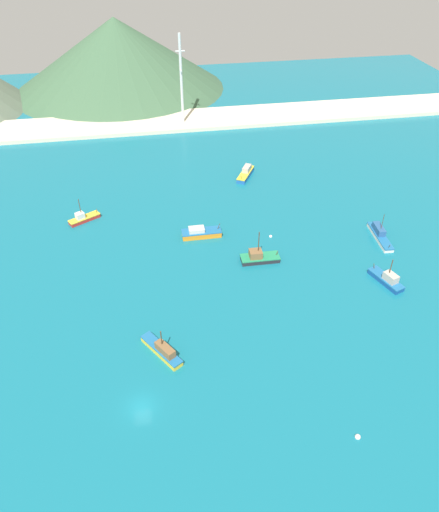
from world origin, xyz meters
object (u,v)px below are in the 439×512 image
fishing_boat_8 (387,279)px  buoy_1 (358,437)px  buoy_0 (271,236)px  radio_tower (181,81)px  fishing_boat_3 (201,233)px  fishing_boat_0 (380,234)px  fishing_boat_7 (83,218)px  fishing_boat_5 (246,173)px  fishing_boat_6 (162,350)px  fishing_boat_1 (259,257)px

fishing_boat_8 → buoy_1: size_ratio=9.96×
buoy_0 → radio_tower: size_ratio=0.03×
fishing_boat_3 → radio_tower: radio_tower is taller
fishing_boat_3 → fishing_boat_0: bearing=-10.9°
fishing_boat_0 → buoy_1: fishing_boat_0 is taller
fishing_boat_0 → fishing_boat_7: fishing_boat_0 is taller
buoy_0 → buoy_1: (-0.59, -48.67, 0.02)m
fishing_boat_5 → buoy_1: 76.83m
buoy_0 → fishing_boat_7: bearing=161.4°
fishing_boat_5 → fishing_boat_6: (-26.31, -57.28, -0.02)m
radio_tower → fishing_boat_1: bearing=-84.6°
fishing_boat_7 → radio_tower: size_ratio=0.26×
fishing_boat_0 → fishing_boat_1: 27.72m
fishing_boat_1 → fishing_boat_5: bearing=81.7°
fishing_boat_6 → buoy_1: fishing_boat_6 is taller
fishing_boat_7 → fishing_boat_8: size_ratio=0.90×
fishing_boat_5 → fishing_boat_6: fishing_boat_6 is taller
fishing_boat_3 → fishing_boat_6: bearing=-108.6°
fishing_boat_1 → fishing_boat_7: size_ratio=1.09×
fishing_boat_5 → fishing_boat_8: fishing_boat_8 is taller
fishing_boat_8 → buoy_1: 35.19m
fishing_boat_5 → fishing_boat_6: size_ratio=1.03×
fishing_boat_1 → fishing_boat_8: fishing_boat_1 is taller
fishing_boat_7 → fishing_boat_3: bearing=-22.6°
fishing_boat_8 → fishing_boat_0: bearing=70.2°
fishing_boat_0 → fishing_boat_5: size_ratio=1.22×
fishing_boat_1 → fishing_boat_6: 30.04m
fishing_boat_6 → fishing_boat_1: bearing=45.4°
fishing_boat_5 → buoy_0: bearing=-91.4°
fishing_boat_0 → buoy_0: 23.39m
fishing_boat_0 → radio_tower: 78.86m
fishing_boat_7 → radio_tower: (28.61, 51.89, 13.26)m
fishing_boat_0 → fishing_boat_5: bearing=124.5°
fishing_boat_8 → radio_tower: size_ratio=0.29×
fishing_boat_1 → fishing_boat_6: (-21.10, -21.39, 0.02)m
fishing_boat_3 → fishing_boat_5: fishing_boat_3 is taller
fishing_boat_6 → buoy_0: size_ratio=12.12×
fishing_boat_5 → buoy_0: 28.17m
radio_tower → fishing_boat_5: bearing=-71.9°
fishing_boat_8 → buoy_0: fishing_boat_8 is taller
fishing_boat_3 → buoy_0: fishing_boat_3 is taller
fishing_boat_7 → buoy_0: 42.29m
fishing_boat_0 → radio_tower: bearing=116.3°
fishing_boat_0 → fishing_boat_6: (-48.60, -24.80, 0.06)m
fishing_boat_6 → buoy_0: 38.80m
fishing_boat_8 → fishing_boat_1: bearing=153.9°
buoy_0 → fishing_boat_8: bearing=-46.4°
buoy_1 → radio_tower: (-10.88, 114.05, 13.88)m
fishing_boat_3 → buoy_1: 53.55m
fishing_boat_3 → radio_tower: (3.35, 62.43, 13.16)m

